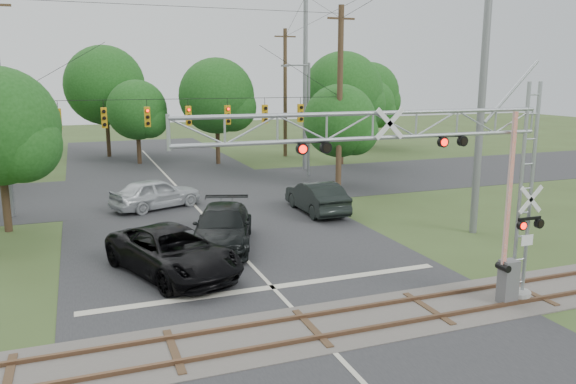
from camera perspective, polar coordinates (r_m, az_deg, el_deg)
name	(u,v)px	position (r m, az deg, el deg)	size (l,w,h in m)	color
ground	(342,361)	(15.25, 5.50, -16.74)	(160.00, 160.00, 0.00)	#384921
road_main	(238,251)	(23.93, -5.14, -5.99)	(14.00, 90.00, 0.02)	#29292C
road_cross	(180,190)	(37.21, -10.96, 0.22)	(90.00, 12.00, 0.02)	#29292C
railroad_track	(312,328)	(16.86, 2.43, -13.67)	(90.00, 3.20, 0.17)	#514B46
crossing_gantry	(438,173)	(17.07, 15.01, 1.85)	(11.72, 0.91, 7.09)	gray
traffic_signal_span	(203,106)	(32.78, -8.59, 8.66)	(19.34, 0.36, 11.50)	slate
pickup_black	(173,252)	(21.34, -11.62, -5.96)	(2.90, 6.28, 1.75)	black
car_dark	(223,227)	(24.47, -6.65, -3.53)	(2.43, 5.97, 1.73)	black
sedan_silver	(156,193)	(32.11, -13.27, -0.14)	(2.03, 5.04, 1.72)	#AEB2B6
suv_dark	(316,197)	(30.38, 2.91, -0.50)	(1.81, 5.20, 1.71)	black
streetlight	(307,114)	(41.22, 1.90, 7.96)	(2.19, 0.23, 8.23)	slate
utility_poles	(227,88)	(36.35, -6.26, 10.45)	(24.79, 27.89, 14.12)	#41311E
treeline	(152,97)	(46.55, -13.62, 9.33)	(49.90, 31.28, 10.04)	#3C2A1B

